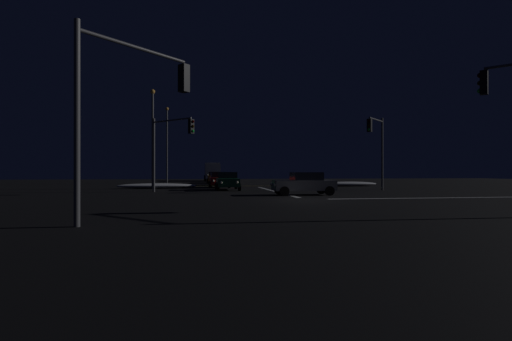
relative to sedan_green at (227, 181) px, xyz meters
The scene contains 18 objects.
ground 12.46m from the sedan_green, 72.94° to the right, with size 120.00×120.00×0.10m, color black.
stop_line_north 4.57m from the sedan_green, 35.92° to the right, with size 0.35×15.92×0.01m.
centre_line_ns 9.70m from the sedan_green, 67.85° to the left, with size 22.00×0.15×0.01m.
crosswalk_bar_east 17.62m from the sedan_green, 42.46° to the right, with size 15.92×0.40×0.01m.
snow_bank_left_curb 7.49m from the sedan_green, 148.94° to the left, with size 7.42×1.50×0.49m.
snow_bank_right_curb 15.08m from the sedan_green, 24.70° to the left, with size 6.38×1.50×0.51m.
sedan_green is the anchor object (origin of this frame).
sedan_red 5.30m from the sedan_green, 94.86° to the left, with size 2.02×4.33×1.57m.
sedan_silver 12.01m from the sedan_green, 89.96° to the left, with size 2.02×4.33×1.57m.
sedan_orange 17.85m from the sedan_green, 91.29° to the left, with size 2.02×4.33×1.57m.
sedan_blue 24.23m from the sedan_green, 90.13° to the left, with size 2.02×4.33×1.57m.
box_truck 32.05m from the sedan_green, 90.41° to the left, with size 2.68×8.28×3.08m.
sedan_gray_crossing 9.20m from the sedan_green, 59.22° to the right, with size 4.33×2.02×1.57m.
traffic_signal_ne 13.21m from the sedan_green, 14.46° to the right, with size 2.53×2.53×6.25m.
traffic_signal_sw 21.06m from the sedan_green, 103.09° to the right, with size 3.29×3.29×6.11m.
traffic_signal_nw 6.71m from the sedan_green, 142.66° to the right, with size 3.30×3.30×5.82m.
streetlamp_left_near 8.59m from the sedan_green, 156.16° to the left, with size 0.44×0.44×9.23m.
streetlamp_left_far 20.72m from the sedan_green, 109.45° to the left, with size 0.44×0.44×10.22m.
Camera 1 is at (-6.10, -21.50, 1.63)m, focal length 26.82 mm.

